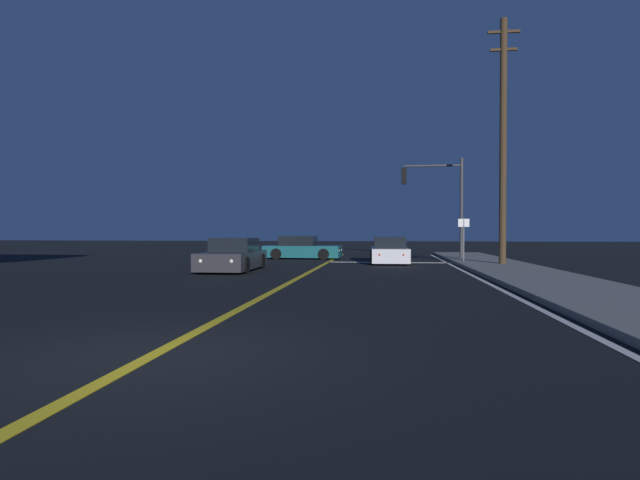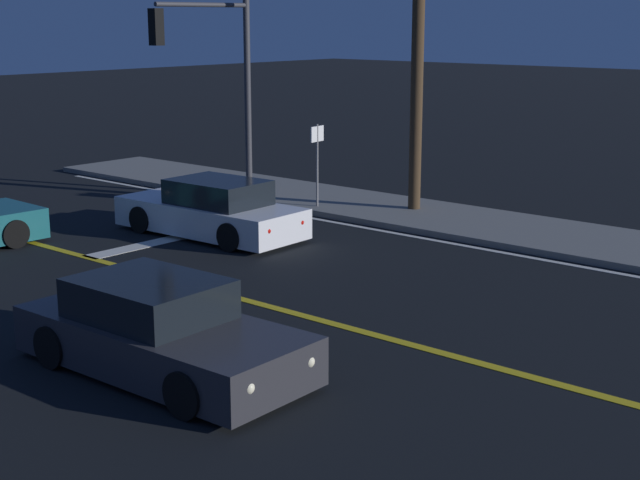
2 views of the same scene
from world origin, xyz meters
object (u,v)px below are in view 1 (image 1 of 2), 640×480
(car_parked_curb_charcoal, at_px, (233,256))
(utility_pole_right, at_px, (503,140))
(car_distant_tail_white, at_px, (389,252))
(street_sign_corner, at_px, (464,233))
(traffic_signal_near_right, at_px, (440,193))
(car_mid_block_teal, at_px, (302,249))

(car_parked_curb_charcoal, xyz_separation_m, utility_pole_right, (11.51, 3.65, 5.19))
(car_distant_tail_white, height_order, utility_pole_right, utility_pole_right)
(car_parked_curb_charcoal, distance_m, street_sign_corner, 11.67)
(traffic_signal_near_right, bearing_deg, car_mid_block_teal, -4.32)
(car_mid_block_teal, relative_size, car_distant_tail_white, 0.96)
(car_distant_tail_white, relative_size, car_parked_curb_charcoal, 1.04)
(car_distant_tail_white, distance_m, car_parked_curb_charcoal, 8.65)
(street_sign_corner, bearing_deg, car_distant_tail_white, 179.26)
(utility_pole_right, bearing_deg, car_distant_tail_white, 157.12)
(traffic_signal_near_right, xyz_separation_m, street_sign_corner, (0.89, -2.80, -2.21))
(car_mid_block_teal, xyz_separation_m, car_distant_tail_white, (5.10, -3.35, 0.00))
(car_distant_tail_white, bearing_deg, car_parked_curb_charcoal, -139.95)
(car_distant_tail_white, xyz_separation_m, car_parked_curb_charcoal, (-6.42, -5.80, 0.00))
(car_mid_block_teal, distance_m, car_distant_tail_white, 6.10)
(car_mid_block_teal, height_order, street_sign_corner, street_sign_corner)
(car_parked_curb_charcoal, distance_m, utility_pole_right, 13.15)
(car_mid_block_teal, height_order, car_distant_tail_white, same)
(traffic_signal_near_right, height_order, street_sign_corner, traffic_signal_near_right)
(car_parked_curb_charcoal, height_order, street_sign_corner, street_sign_corner)
(car_parked_curb_charcoal, bearing_deg, car_distant_tail_white, -139.39)
(utility_pole_right, bearing_deg, car_mid_block_teal, 151.65)
(car_parked_curb_charcoal, relative_size, street_sign_corner, 2.01)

